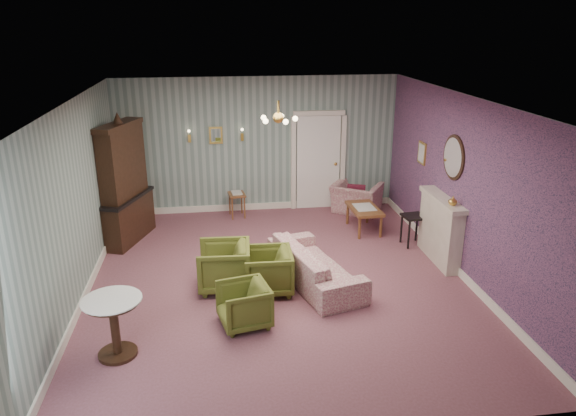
{
  "coord_description": "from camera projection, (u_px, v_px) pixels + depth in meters",
  "views": [
    {
      "loc": [
        -0.95,
        -7.75,
        4.02
      ],
      "look_at": [
        0.2,
        0.4,
        1.1
      ],
      "focal_mm": 33.41,
      "sensor_mm": 36.0,
      "label": 1
    }
  ],
  "objects": [
    {
      "name": "wall_back",
      "position": [
        259.0,
        145.0,
        11.48
      ],
      "size": [
        6.0,
        0.0,
        6.0
      ],
      "primitive_type": "plane",
      "rotation": [
        1.57,
        0.0,
        0.0
      ],
      "color": "slate",
      "rests_on": "ground"
    },
    {
      "name": "wingback_chair",
      "position": [
        357.0,
        193.0,
        11.64
      ],
      "size": [
        1.18,
        1.09,
        0.86
      ],
      "primitive_type": "imported",
      "rotation": [
        0.0,
        0.0,
        2.54
      ],
      "color": "#903A52",
      "rests_on": "floor"
    },
    {
      "name": "floor",
      "position": [
        279.0,
        280.0,
        8.7
      ],
      "size": [
        7.0,
        7.0,
        0.0
      ],
      "primitive_type": "plane",
      "color": "#804A57",
      "rests_on": "ground"
    },
    {
      "name": "wall_right_floral",
      "position": [
        463.0,
        188.0,
        8.6
      ],
      "size": [
        0.0,
        7.0,
        7.0
      ],
      "primitive_type": "plane",
      "rotation": [
        1.57,
        0.0,
        -1.57
      ],
      "color": "#A3517C",
      "rests_on": "ground"
    },
    {
      "name": "wall_left",
      "position": [
        75.0,
        205.0,
        7.82
      ],
      "size": [
        0.0,
        7.0,
        7.0
      ],
      "primitive_type": "plane",
      "rotation": [
        1.57,
        0.0,
        1.57
      ],
      "color": "slate",
      "rests_on": "ground"
    },
    {
      "name": "oval_mirror",
      "position": [
        453.0,
        157.0,
        8.84
      ],
      "size": [
        0.04,
        0.76,
        0.84
      ],
      "primitive_type": null,
      "color": "white",
      "rests_on": "wall_right"
    },
    {
      "name": "pedestal_table",
      "position": [
        115.0,
        327.0,
        6.64
      ],
      "size": [
        0.92,
        0.92,
        0.8
      ],
      "primitive_type": null,
      "rotation": [
        0.0,
        0.0,
        0.31
      ],
      "color": "black",
      "rests_on": "floor"
    },
    {
      "name": "wall_front",
      "position": [
        325.0,
        313.0,
        4.94
      ],
      "size": [
        6.0,
        0.0,
        6.0
      ],
      "primitive_type": "plane",
      "rotation": [
        -1.57,
        0.0,
        0.0
      ],
      "color": "slate",
      "rests_on": "ground"
    },
    {
      "name": "sofa_chintz",
      "position": [
        315.0,
        258.0,
        8.53
      ],
      "size": [
        1.16,
        2.19,
        0.82
      ],
      "primitive_type": "imported",
      "rotation": [
        0.0,
        0.0,
        1.84
      ],
      "color": "#903A52",
      "rests_on": "floor"
    },
    {
      "name": "sconce_left",
      "position": [
        189.0,
        136.0,
        11.15
      ],
      "size": [
        0.16,
        0.12,
        0.3
      ],
      "primitive_type": null,
      "color": "gold",
      "rests_on": "wall_back"
    },
    {
      "name": "olive_chair_a",
      "position": [
        244.0,
        303.0,
        7.34
      ],
      "size": [
        0.74,
        0.77,
        0.67
      ],
      "primitive_type": "imported",
      "rotation": [
        0.0,
        0.0,
        -1.36
      ],
      "color": "#585D20",
      "rests_on": "floor"
    },
    {
      "name": "dresser",
      "position": [
        123.0,
        180.0,
        9.92
      ],
      "size": [
        0.95,
        1.52,
        2.39
      ],
      "primitive_type": null,
      "rotation": [
        0.0,
        0.0,
        -0.34
      ],
      "color": "black",
      "rests_on": "floor"
    },
    {
      "name": "side_table_black",
      "position": [
        413.0,
        230.0,
        9.97
      ],
      "size": [
        0.43,
        0.43,
        0.59
      ],
      "primitive_type": null,
      "rotation": [
        0.0,
        0.0,
        0.11
      ],
      "color": "black",
      "rests_on": "floor"
    },
    {
      "name": "door",
      "position": [
        318.0,
        160.0,
        11.74
      ],
      "size": [
        1.12,
        0.12,
        2.16
      ],
      "primitive_type": null,
      "color": "white",
      "rests_on": "floor"
    },
    {
      "name": "burgundy_cushion",
      "position": [
        356.0,
        193.0,
        11.48
      ],
      "size": [
        0.41,
        0.28,
        0.39
      ],
      "primitive_type": "cube",
      "rotation": [
        0.17,
        0.0,
        -0.35
      ],
      "color": "maroon",
      "rests_on": "wingback_chair"
    },
    {
      "name": "gilt_mirror_back",
      "position": [
        216.0,
        135.0,
        11.24
      ],
      "size": [
        0.28,
        0.06,
        0.36
      ],
      "primitive_type": null,
      "color": "gold",
      "rests_on": "wall_back"
    },
    {
      "name": "chandelier",
      "position": [
        278.0,
        119.0,
        7.82
      ],
      "size": [
        0.56,
        0.56,
        0.36
      ],
      "primitive_type": null,
      "color": "gold",
      "rests_on": "ceiling"
    },
    {
      "name": "olive_chair_b",
      "position": [
        268.0,
        269.0,
        8.24
      ],
      "size": [
        0.71,
        0.75,
        0.75
      ],
      "primitive_type": "imported",
      "rotation": [
        0.0,
        0.0,
        -1.6
      ],
      "color": "#585D20",
      "rests_on": "floor"
    },
    {
      "name": "nesting_table",
      "position": [
        237.0,
        204.0,
        11.42
      ],
      "size": [
        0.39,
        0.47,
        0.56
      ],
      "primitive_type": null,
      "rotation": [
        0.0,
        0.0,
        0.12
      ],
      "color": "brown",
      "rests_on": "floor"
    },
    {
      "name": "wall_right",
      "position": [
        464.0,
        188.0,
        8.61
      ],
      "size": [
        0.0,
        7.0,
        7.0
      ],
      "primitive_type": "plane",
      "rotation": [
        1.57,
        0.0,
        -1.57
      ],
      "color": "slate",
      "rests_on": "ground"
    },
    {
      "name": "fireplace",
      "position": [
        440.0,
        229.0,
        9.25
      ],
      "size": [
        0.3,
        1.4,
        1.16
      ],
      "primitive_type": null,
      "color": "beige",
      "rests_on": "floor"
    },
    {
      "name": "framed_print",
      "position": [
        422.0,
        153.0,
        10.19
      ],
      "size": [
        0.04,
        0.34,
        0.42
      ],
      "primitive_type": null,
      "color": "gold",
      "rests_on": "wall_right"
    },
    {
      "name": "coffee_table",
      "position": [
        364.0,
        219.0,
        10.67
      ],
      "size": [
        0.57,
        0.99,
        0.49
      ],
      "primitive_type": null,
      "rotation": [
        0.0,
        0.0,
        0.04
      ],
      "color": "brown",
      "rests_on": "floor"
    },
    {
      "name": "mantel_vase",
      "position": [
        453.0,
        201.0,
        8.66
      ],
      "size": [
        0.15,
        0.15,
        0.15
      ],
      "primitive_type": "imported",
      "color": "gold",
      "rests_on": "fireplace"
    },
    {
      "name": "sconce_right",
      "position": [
        242.0,
        135.0,
        11.29
      ],
      "size": [
        0.16,
        0.12,
        0.3
      ],
      "primitive_type": null,
      "color": "gold",
      "rests_on": "wall_back"
    },
    {
      "name": "ceiling",
      "position": [
        278.0,
        100.0,
        7.73
      ],
      "size": [
        7.0,
        7.0,
        0.0
      ],
      "primitive_type": "plane",
      "rotation": [
        3.14,
        0.0,
        0.0
      ],
      "color": "white",
      "rests_on": "ground"
    },
    {
      "name": "olive_chair_c",
      "position": [
        224.0,
        264.0,
        8.34
      ],
      "size": [
        0.78,
        0.83,
        0.81
      ],
      "primitive_type": "imported",
      "rotation": [
        0.0,
        0.0,
        -1.63
      ],
      "color": "#585D20",
      "rests_on": "floor"
    }
  ]
}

